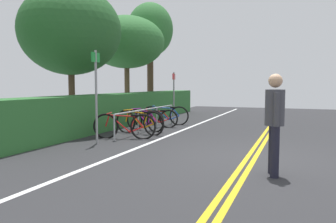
{
  "coord_description": "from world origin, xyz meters",
  "views": [
    {
      "loc": [
        -6.96,
        -0.9,
        1.54
      ],
      "look_at": [
        2.91,
        2.98,
        0.68
      ],
      "focal_mm": 35.73,
      "sensor_mm": 36.0,
      "label": 1
    }
  ],
  "objects_px": {
    "bicycle_2": "(145,120)",
    "sign_post_near": "(96,88)",
    "bicycle_0": "(124,126)",
    "tree_far_right": "(127,42)",
    "bicycle_4": "(165,115)",
    "bicycle_1": "(139,122)",
    "bicycle_3": "(156,118)",
    "pedestrian": "(275,117)",
    "tree_mid": "(70,31)",
    "tree_extra": "(150,31)",
    "sign_post_far": "(174,92)",
    "bike_rack": "(148,114)"
  },
  "relations": [
    {
      "from": "sign_post_near",
      "to": "bicycle_3",
      "type": "bearing_deg",
      "value": -1.39
    },
    {
      "from": "pedestrian",
      "to": "sign_post_near",
      "type": "relative_size",
      "value": 0.71
    },
    {
      "from": "bicycle_1",
      "to": "sign_post_near",
      "type": "distance_m",
      "value": 2.25
    },
    {
      "from": "bike_rack",
      "to": "tree_extra",
      "type": "xyz_separation_m",
      "value": [
        5.9,
        2.59,
        3.74
      ]
    },
    {
      "from": "bicycle_4",
      "to": "pedestrian",
      "type": "xyz_separation_m",
      "value": [
        -5.96,
        -4.38,
        0.63
      ]
    },
    {
      "from": "bike_rack",
      "to": "sign_post_far",
      "type": "xyz_separation_m",
      "value": [
        3.05,
        0.22,
        0.69
      ]
    },
    {
      "from": "bicycle_0",
      "to": "tree_mid",
      "type": "bearing_deg",
      "value": 68.64
    },
    {
      "from": "bicycle_1",
      "to": "bicycle_3",
      "type": "distance_m",
      "value": 1.69
    },
    {
      "from": "bicycle_1",
      "to": "tree_mid",
      "type": "distance_m",
      "value": 3.88
    },
    {
      "from": "bicycle_1",
      "to": "tree_extra",
      "type": "xyz_separation_m",
      "value": [
        6.67,
        2.65,
        3.93
      ]
    },
    {
      "from": "bicycle_0",
      "to": "tree_far_right",
      "type": "relative_size",
      "value": 0.39
    },
    {
      "from": "bike_rack",
      "to": "tree_far_right",
      "type": "distance_m",
      "value": 5.05
    },
    {
      "from": "bicycle_0",
      "to": "bicycle_3",
      "type": "distance_m",
      "value": 2.67
    },
    {
      "from": "bicycle_2",
      "to": "bicycle_4",
      "type": "xyz_separation_m",
      "value": [
        1.73,
        -0.04,
        0.0
      ]
    },
    {
      "from": "sign_post_far",
      "to": "tree_mid",
      "type": "distance_m",
      "value": 4.88
    },
    {
      "from": "bicycle_4",
      "to": "pedestrian",
      "type": "relative_size",
      "value": 1.03
    },
    {
      "from": "bicycle_2",
      "to": "sign_post_near",
      "type": "distance_m",
      "value": 2.93
    },
    {
      "from": "bicycle_2",
      "to": "sign_post_far",
      "type": "distance_m",
      "value": 3.18
    },
    {
      "from": "bicycle_3",
      "to": "pedestrian",
      "type": "relative_size",
      "value": 0.94
    },
    {
      "from": "bicycle_0",
      "to": "sign_post_near",
      "type": "distance_m",
      "value": 1.48
    },
    {
      "from": "bicycle_2",
      "to": "pedestrian",
      "type": "bearing_deg",
      "value": -133.74
    },
    {
      "from": "tree_mid",
      "to": "tree_extra",
      "type": "bearing_deg",
      "value": 1.01
    },
    {
      "from": "bicycle_3",
      "to": "bicycle_4",
      "type": "relative_size",
      "value": 0.91
    },
    {
      "from": "sign_post_far",
      "to": "bicycle_2",
      "type": "bearing_deg",
      "value": -178.19
    },
    {
      "from": "sign_post_far",
      "to": "tree_far_right",
      "type": "height_order",
      "value": "tree_far_right"
    },
    {
      "from": "sign_post_near",
      "to": "bicycle_1",
      "type": "bearing_deg",
      "value": -7.53
    },
    {
      "from": "bicycle_1",
      "to": "bicycle_0",
      "type": "bearing_deg",
      "value": -179.19
    },
    {
      "from": "bicycle_1",
      "to": "bicycle_2",
      "type": "height_order",
      "value": "bicycle_1"
    },
    {
      "from": "bicycle_0",
      "to": "sign_post_near",
      "type": "bearing_deg",
      "value": 164.39
    },
    {
      "from": "tree_mid",
      "to": "tree_far_right",
      "type": "relative_size",
      "value": 1.04
    },
    {
      "from": "sign_post_near",
      "to": "tree_extra",
      "type": "height_order",
      "value": "tree_extra"
    },
    {
      "from": "bike_rack",
      "to": "sign_post_near",
      "type": "xyz_separation_m",
      "value": [
        -2.73,
        0.2,
        0.88
      ]
    },
    {
      "from": "bicycle_2",
      "to": "sign_post_far",
      "type": "relative_size",
      "value": 0.8
    },
    {
      "from": "tree_mid",
      "to": "bicycle_4",
      "type": "bearing_deg",
      "value": -43.86
    },
    {
      "from": "bicycle_1",
      "to": "pedestrian",
      "type": "distance_m",
      "value": 5.5
    },
    {
      "from": "tree_far_right",
      "to": "tree_mid",
      "type": "bearing_deg",
      "value": -178.78
    },
    {
      "from": "sign_post_near",
      "to": "pedestrian",
      "type": "bearing_deg",
      "value": -108.47
    },
    {
      "from": "bicycle_3",
      "to": "bicycle_4",
      "type": "bearing_deg",
      "value": -1.91
    },
    {
      "from": "bicycle_0",
      "to": "sign_post_near",
      "type": "relative_size",
      "value": 0.74
    },
    {
      "from": "bicycle_3",
      "to": "pedestrian",
      "type": "bearing_deg",
      "value": -139.43
    },
    {
      "from": "bicycle_2",
      "to": "tree_extra",
      "type": "distance_m",
      "value": 7.52
    },
    {
      "from": "bicycle_4",
      "to": "bicycle_1",
      "type": "bearing_deg",
      "value": -176.71
    },
    {
      "from": "bike_rack",
      "to": "tree_far_right",
      "type": "height_order",
      "value": "tree_far_right"
    },
    {
      "from": "pedestrian",
      "to": "tree_mid",
      "type": "bearing_deg",
      "value": 62.83
    },
    {
      "from": "bicycle_3",
      "to": "tree_extra",
      "type": "xyz_separation_m",
      "value": [
        4.99,
        2.48,
        3.98
      ]
    },
    {
      "from": "bicycle_0",
      "to": "tree_far_right",
      "type": "bearing_deg",
      "value": 27.51
    },
    {
      "from": "bicycle_4",
      "to": "tree_mid",
      "type": "distance_m",
      "value": 4.54
    },
    {
      "from": "sign_post_near",
      "to": "tree_mid",
      "type": "bearing_deg",
      "value": 49.04
    },
    {
      "from": "bicycle_2",
      "to": "tree_far_right",
      "type": "height_order",
      "value": "tree_far_right"
    },
    {
      "from": "bicycle_2",
      "to": "pedestrian",
      "type": "xyz_separation_m",
      "value": [
        -4.22,
        -4.41,
        0.64
      ]
    }
  ]
}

